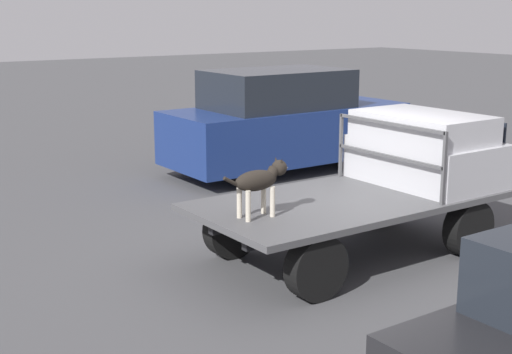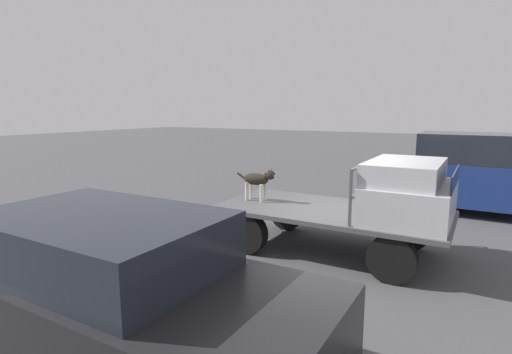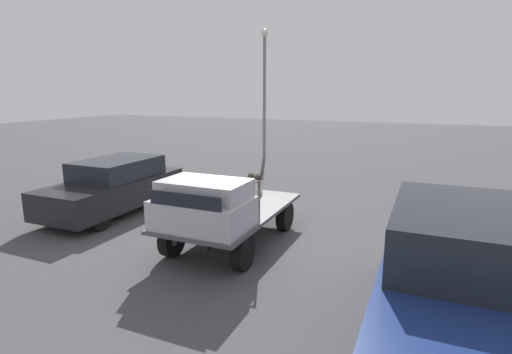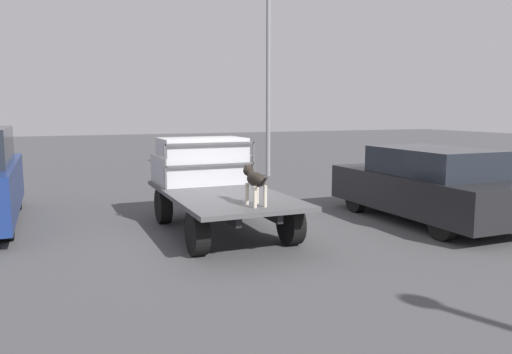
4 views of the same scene
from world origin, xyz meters
The scene contains 7 objects.
ground_plane centered at (0.00, 0.00, 0.00)m, with size 80.00×80.00×0.00m, color #474749.
flatbed_truck centered at (0.00, 0.00, 0.59)m, with size 4.12×2.03×0.80m.
truck_cab centered at (1.33, 0.00, 1.26)m, with size 1.31×1.91×0.97m.
truck_headboard centered at (0.63, 0.00, 1.40)m, with size 0.04×1.91×0.91m.
dog centered at (-1.48, -0.08, 1.23)m, with size 0.89×0.24×0.67m.
parked_sedan centered at (-0.78, -4.30, 0.80)m, with size 4.47×1.84×1.58m.
parked_pickup_far centered at (2.40, 4.61, 0.98)m, with size 4.90×1.92×2.01m.
Camera 2 is at (2.35, -6.87, 2.60)m, focal length 28.00 mm.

